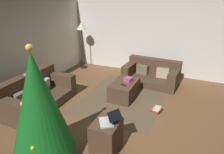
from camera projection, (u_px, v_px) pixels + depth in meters
ground_plane at (126, 121)px, 4.35m from camera, size 6.40×6.40×0.00m
rear_partition at (10, 48)px, 5.03m from camera, size 6.40×0.12×2.60m
corner_partition at (160, 36)px, 6.51m from camera, size 0.12×6.40×2.60m
couch_left at (36, 95)px, 4.86m from camera, size 1.87×0.96×0.78m
couch_right at (152, 74)px, 6.14m from camera, size 0.98×1.67×0.72m
ottoman at (124, 90)px, 5.29m from camera, size 0.94×0.58×0.43m
gift_box at (128, 80)px, 5.23m from camera, size 0.23×0.23×0.11m
tv_remote at (123, 85)px, 5.03m from camera, size 0.10×0.17×0.02m
christmas_tree at (38, 104)px, 2.98m from camera, size 0.98×0.98×1.95m
side_table at (106, 136)px, 3.47m from camera, size 0.52×0.44×0.55m
laptop at (109, 120)px, 3.35m from camera, size 0.45×0.47×0.16m
book_stack at (157, 110)px, 4.68m from camera, size 0.31×0.27×0.10m
corner_lamp at (82, 29)px, 7.01m from camera, size 0.36×0.36×1.66m
area_rug at (124, 97)px, 5.37m from camera, size 2.60×2.00×0.01m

